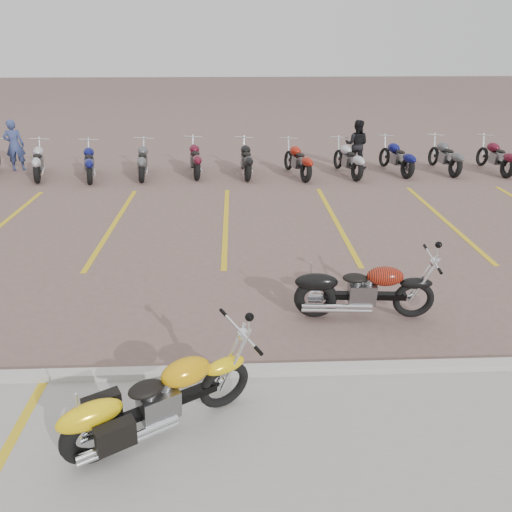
{
  "coord_description": "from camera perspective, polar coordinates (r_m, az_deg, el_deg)",
  "views": [
    {
      "loc": [
        0.27,
        -7.48,
        4.19
      ],
      "look_at": [
        0.59,
        0.25,
        0.75
      ],
      "focal_mm": 35.0,
      "sensor_mm": 36.0,
      "label": 1
    }
  ],
  "objects": [
    {
      "name": "ground",
      "position": [
        8.57,
        -3.86,
        -5.34
      ],
      "size": [
        100.0,
        100.0,
        0.0
      ],
      "primitive_type": "plane",
      "color": "brown",
      "rests_on": "ground"
    },
    {
      "name": "parking_stripes",
      "position": [
        12.22,
        -3.47,
        3.89
      ],
      "size": [
        38.0,
        5.5,
        0.01
      ],
      "primitive_type": null,
      "color": "gold",
      "rests_on": "ground"
    },
    {
      "name": "curb",
      "position": [
        6.86,
        -4.23,
        -13.09
      ],
      "size": [
        60.0,
        0.18,
        0.12
      ],
      "primitive_type": "cube",
      "color": "#ADAAA3",
      "rests_on": "ground"
    },
    {
      "name": "person_b",
      "position": [
        17.51,
        11.42,
        12.39
      ],
      "size": [
        0.95,
        0.85,
        1.62
      ],
      "primitive_type": "imported",
      "rotation": [
        0.0,
        0.0,
        2.79
      ],
      "color": "black",
      "rests_on": "ground"
    },
    {
      "name": "yellow_cruiser",
      "position": [
        5.88,
        -11.38,
        -15.92
      ],
      "size": [
        2.02,
        1.25,
        0.93
      ],
      "rotation": [
        0.11,
        0.0,
        0.53
      ],
      "color": "black",
      "rests_on": "ground"
    },
    {
      "name": "person_a",
      "position": [
        18.7,
        -25.89,
        11.32
      ],
      "size": [
        0.69,
        0.53,
        1.68
      ],
      "primitive_type": "imported",
      "rotation": [
        0.0,
        0.0,
        3.37
      ],
      "color": "navy",
      "rests_on": "ground"
    },
    {
      "name": "bg_bike_row",
      "position": [
        16.4,
        -1.32,
        11.14
      ],
      "size": [
        20.78,
        2.08,
        1.1
      ],
      "color": "black",
      "rests_on": "ground"
    },
    {
      "name": "flame_cruiser",
      "position": [
        8.1,
        11.89,
        -4.06
      ],
      "size": [
        2.23,
        0.37,
        0.92
      ],
      "rotation": [
        0.06,
        0.0,
        -0.07
      ],
      "color": "black",
      "rests_on": "ground"
    }
  ]
}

